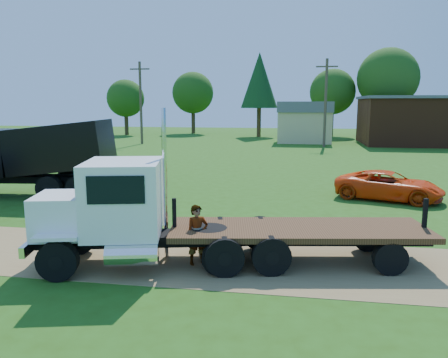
% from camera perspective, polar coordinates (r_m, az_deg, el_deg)
% --- Properties ---
extents(ground, '(140.00, 140.00, 0.00)m').
position_cam_1_polar(ground, '(13.05, -5.13, -10.28)').
color(ground, '#275011').
rests_on(ground, ground).
extents(dirt_track, '(120.00, 4.20, 0.01)m').
position_cam_1_polar(dirt_track, '(13.04, -5.13, -10.26)').
color(dirt_track, olive).
rests_on(dirt_track, ground).
extents(white_semi_tractor, '(7.39, 3.84, 4.36)m').
position_cam_1_polar(white_semi_tractor, '(12.36, -12.51, -4.40)').
color(white_semi_tractor, black).
rests_on(white_semi_tractor, ground).
extents(black_dump_truck, '(8.76, 3.59, 3.73)m').
position_cam_1_polar(black_dump_truck, '(23.14, -24.00, 2.96)').
color(black_dump_truck, black).
rests_on(black_dump_truck, ground).
extents(orange_pickup, '(5.30, 3.67, 1.35)m').
position_cam_1_polar(orange_pickup, '(21.96, 20.72, -0.79)').
color(orange_pickup, '#ED400B').
rests_on(orange_pickup, ground).
extents(flatbed_trailer, '(7.49, 3.28, 1.86)m').
position_cam_1_polar(flatbed_trailer, '(12.67, 9.74, -7.22)').
color(flatbed_trailer, '#3D2613').
rests_on(flatbed_trailer, ground).
extents(spectator_a, '(0.74, 0.67, 1.71)m').
position_cam_1_polar(spectator_a, '(12.31, -3.49, -7.31)').
color(spectator_a, '#999999').
rests_on(spectator_a, ground).
extents(spectator_b, '(0.86, 0.72, 1.60)m').
position_cam_1_polar(spectator_b, '(20.49, -15.13, -0.86)').
color(spectator_b, '#999999').
rests_on(spectator_b, ground).
extents(brick_building, '(15.40, 10.40, 5.30)m').
position_cam_1_polar(brick_building, '(53.97, 25.61, 6.94)').
color(brick_building, brown).
rests_on(brick_building, ground).
extents(tan_shed, '(6.20, 5.40, 4.70)m').
position_cam_1_polar(tan_shed, '(51.90, 10.47, 7.40)').
color(tan_shed, tan).
rests_on(tan_shed, ground).
extents(utility_poles, '(42.20, 0.28, 9.00)m').
position_cam_1_polar(utility_poles, '(46.94, 13.13, 9.86)').
color(utility_poles, '#503A2D').
rests_on(utility_poles, ground).
extents(tree_row, '(53.59, 11.27, 11.61)m').
position_cam_1_polar(tree_row, '(61.44, 12.39, 11.66)').
color(tree_row, '#322214').
rests_on(tree_row, ground).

